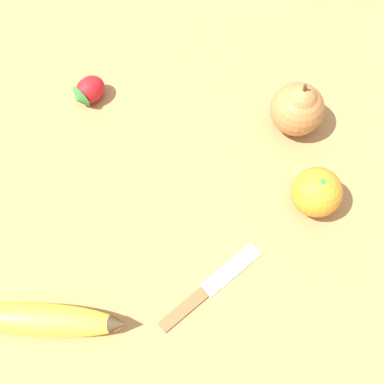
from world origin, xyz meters
name	(u,v)px	position (x,y,z in m)	size (l,w,h in m)	color
ground_plane	(151,229)	(0.00, 0.00, 0.00)	(3.00, 3.00, 0.00)	#A87A47
banana	(40,319)	(0.14, -0.12, 0.02)	(0.05, 0.23, 0.04)	yellow
orange	(317,192)	(-0.07, 0.23, 0.04)	(0.07, 0.07, 0.07)	orange
pear	(298,108)	(-0.20, 0.20, 0.05)	(0.08, 0.08, 0.10)	#B2753D
strawberry	(88,91)	(-0.21, -0.13, 0.02)	(0.07, 0.06, 0.04)	red
paring_knife	(207,290)	(0.08, 0.09, 0.00)	(0.14, 0.13, 0.01)	silver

